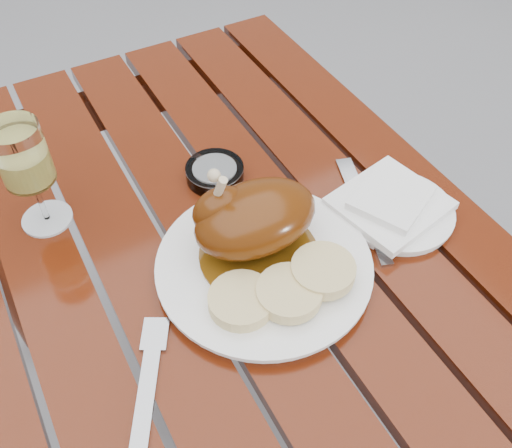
{
  "coord_description": "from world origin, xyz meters",
  "views": [
    {
      "loc": [
        -0.21,
        -0.46,
        1.4
      ],
      "look_at": [
        0.06,
        0.02,
        0.78
      ],
      "focal_mm": 40.0,
      "sensor_mm": 36.0,
      "label": 1
    }
  ],
  "objects": [
    {
      "name": "dinner_plate",
      "position": [
        0.04,
        -0.04,
        0.76
      ],
      "size": [
        0.4,
        0.4,
        0.02
      ],
      "primitive_type": "cylinder",
      "rotation": [
        0.0,
        0.0,
        0.37
      ],
      "color": "white",
      "rests_on": "table"
    },
    {
      "name": "roast_duck",
      "position": [
        0.04,
        0.01,
        0.82
      ],
      "size": [
        0.18,
        0.17,
        0.13
      ],
      "color": "#5A350A",
      "rests_on": "dinner_plate"
    },
    {
      "name": "ashtray",
      "position": [
        0.06,
        0.17,
        0.76
      ],
      "size": [
        0.11,
        0.11,
        0.02
      ],
      "primitive_type": "cylinder",
      "rotation": [
        0.0,
        0.0,
        -0.21
      ],
      "color": "#B2B7BC",
      "rests_on": "table"
    },
    {
      "name": "wine_glass",
      "position": [
        -0.2,
        0.21,
        0.84
      ],
      "size": [
        0.09,
        0.09,
        0.18
      ],
      "primitive_type": "cylinder",
      "rotation": [
        0.0,
        0.0,
        -0.17
      ],
      "color": "#DFD765",
      "rests_on": "table"
    },
    {
      "name": "napkin",
      "position": [
        0.27,
        -0.03,
        0.77
      ],
      "size": [
        0.18,
        0.17,
        0.01
      ],
      "primitive_type": "cube",
      "rotation": [
        0.0,
        0.0,
        0.2
      ],
      "color": "white",
      "rests_on": "side_plate"
    },
    {
      "name": "bread_dumplings",
      "position": [
        0.04,
        -0.1,
        0.78
      ],
      "size": [
        0.2,
        0.11,
        0.03
      ],
      "color": "#DEC587",
      "rests_on": "dinner_plate"
    },
    {
      "name": "knife",
      "position": [
        0.23,
        -0.02,
        0.75
      ],
      "size": [
        0.08,
        0.19,
        0.01
      ],
      "primitive_type": "cube",
      "rotation": [
        0.0,
        0.0,
        -0.32
      ],
      "color": "gray",
      "rests_on": "table"
    },
    {
      "name": "table",
      "position": [
        0.0,
        0.0,
        0.38
      ],
      "size": [
        0.8,
        1.2,
        0.75
      ],
      "primitive_type": "cube",
      "color": "#5F1F0B",
      "rests_on": "ground"
    },
    {
      "name": "fork",
      "position": [
        -0.17,
        -0.13,
        0.75
      ],
      "size": [
        0.1,
        0.16,
        0.01
      ],
      "primitive_type": "cube",
      "rotation": [
        0.0,
        0.0,
        -0.51
      ],
      "color": "gray",
      "rests_on": "table"
    },
    {
      "name": "side_plate",
      "position": [
        0.28,
        -0.04,
        0.76
      ],
      "size": [
        0.17,
        0.17,
        0.01
      ],
      "primitive_type": "cylinder",
      "rotation": [
        0.0,
        0.0,
        -0.01
      ],
      "color": "white",
      "rests_on": "table"
    }
  ]
}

